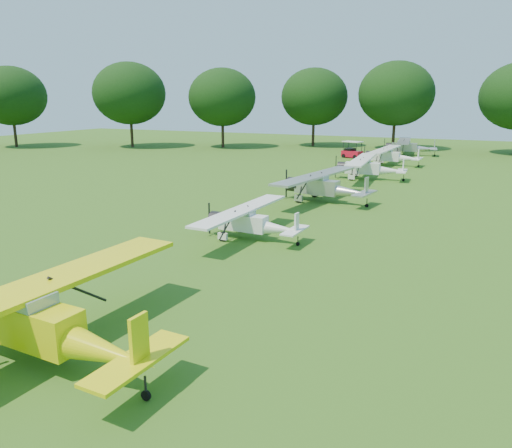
{
  "coord_description": "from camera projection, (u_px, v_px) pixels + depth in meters",
  "views": [
    {
      "loc": [
        11.27,
        -20.92,
        7.5
      ],
      "look_at": [
        1.06,
        0.94,
        1.4
      ],
      "focal_mm": 35.0,
      "sensor_mm": 36.0,
      "label": 1
    }
  ],
  "objects": [
    {
      "name": "ground",
      "position": [
        229.0,
        253.0,
        24.84
      ],
      "size": [
        160.0,
        160.0,
        0.0
      ],
      "primitive_type": "plane",
      "color": "#2B5214",
      "rests_on": "ground"
    },
    {
      "name": "tree_belt",
      "position": [
        301.0,
        86.0,
        21.55
      ],
      "size": [
        137.36,
        130.27,
        14.52
      ],
      "color": "black",
      "rests_on": "ground"
    },
    {
      "name": "aircraft_2",
      "position": [
        41.0,
        320.0,
        14.12
      ],
      "size": [
        7.58,
        12.07,
        2.38
      ],
      "rotation": [
        0.0,
        0.0,
        -0.05
      ],
      "color": "yellow",
      "rests_on": "ground"
    },
    {
      "name": "aircraft_3",
      "position": [
        250.0,
        221.0,
        27.07
      ],
      "size": [
        5.71,
        9.07,
        1.79
      ],
      "rotation": [
        0.0,
        0.0,
        -0.03
      ],
      "color": "white",
      "rests_on": "ground"
    },
    {
      "name": "aircraft_4",
      "position": [
        323.0,
        185.0,
        36.82
      ],
      "size": [
        7.01,
        11.12,
        2.18
      ],
      "rotation": [
        0.0,
        0.0,
        -0.15
      ],
      "color": "#B5B6BA",
      "rests_on": "ground"
    },
    {
      "name": "aircraft_5",
      "position": [
        368.0,
        166.0,
        47.13
      ],
      "size": [
        6.73,
        10.73,
        2.11
      ],
      "rotation": [
        0.0,
        0.0,
        0.09
      ],
      "color": "white",
      "rests_on": "ground"
    },
    {
      "name": "aircraft_6",
      "position": [
        390.0,
        155.0,
        57.02
      ],
      "size": [
        6.56,
        10.43,
        2.06
      ],
      "rotation": [
        0.0,
        0.0,
        -0.04
      ],
      "color": "white",
      "rests_on": "ground"
    },
    {
      "name": "aircraft_7",
      "position": [
        408.0,
        146.0,
        67.04
      ],
      "size": [
        6.98,
        11.08,
        2.18
      ],
      "rotation": [
        0.0,
        0.0,
        0.12
      ],
      "color": "#B5B6BA",
      "rests_on": "ground"
    },
    {
      "name": "golf_cart",
      "position": [
        352.0,
        152.0,
        64.46
      ],
      "size": [
        2.8,
        2.17,
        2.12
      ],
      "rotation": [
        0.0,
        0.0,
        -0.31
      ],
      "color": "red",
      "rests_on": "ground"
    }
  ]
}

